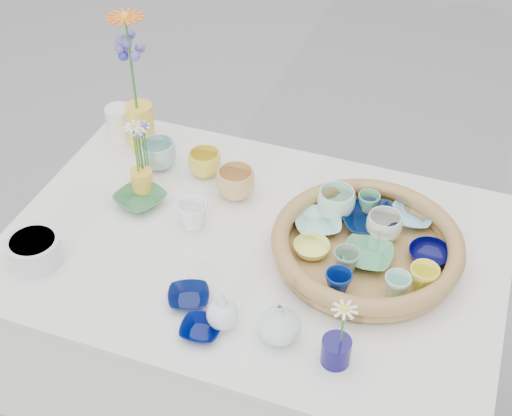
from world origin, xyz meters
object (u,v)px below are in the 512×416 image
(wicker_tray, at_px, (367,246))
(tall_vase_yellow, at_px, (141,127))
(display_table, at_px, (254,415))
(bud_vase_seafoam, at_px, (279,322))

(wicker_tray, height_order, tall_vase_yellow, tall_vase_yellow)
(display_table, xyz_separation_m, tall_vase_yellow, (-0.46, 0.28, 0.84))
(display_table, xyz_separation_m, wicker_tray, (0.28, 0.05, 0.80))
(wicker_tray, xyz_separation_m, bud_vase_seafoam, (-0.12, -0.31, 0.01))
(bud_vase_seafoam, height_order, tall_vase_yellow, tall_vase_yellow)
(bud_vase_seafoam, distance_m, tall_vase_yellow, 0.82)
(wicker_tray, height_order, bud_vase_seafoam, bud_vase_seafoam)
(display_table, relative_size, tall_vase_yellow, 8.56)
(wicker_tray, bearing_deg, bud_vase_seafoam, -111.38)
(display_table, relative_size, bud_vase_seafoam, 12.51)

